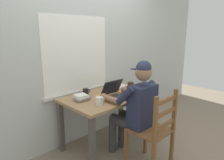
# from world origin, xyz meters

# --- Properties ---
(ground_plane) EXTENTS (8.00, 8.00, 0.00)m
(ground_plane) POSITION_xyz_m (0.00, 0.00, 0.00)
(ground_plane) COLOR gray
(back_wall) EXTENTS (6.00, 0.08, 2.60)m
(back_wall) POSITION_xyz_m (-0.00, 0.45, 1.30)
(back_wall) COLOR beige
(back_wall) RESTS_ON ground
(desk) EXTENTS (1.25, 0.75, 0.73)m
(desk) POSITION_xyz_m (0.00, 0.00, 0.63)
(desk) COLOR #9E7A51
(desk) RESTS_ON ground
(seated_person) EXTENTS (0.50, 0.60, 1.26)m
(seated_person) POSITION_xyz_m (-0.00, -0.45, 0.70)
(seated_person) COLOR #232842
(seated_person) RESTS_ON ground
(wooden_chair) EXTENTS (0.42, 0.42, 0.96)m
(wooden_chair) POSITION_xyz_m (-0.00, -0.73, 0.47)
(wooden_chair) COLOR brown
(wooden_chair) RESTS_ON ground
(laptop) EXTENTS (0.33, 0.33, 0.22)m
(laptop) POSITION_xyz_m (0.01, -0.13, 0.78)
(laptop) COLOR #232328
(laptop) RESTS_ON desk
(computer_mouse) EXTENTS (0.06, 0.10, 0.03)m
(computer_mouse) POSITION_xyz_m (0.25, -0.19, 0.75)
(computer_mouse) COLOR black
(computer_mouse) RESTS_ON desk
(coffee_mug_white) EXTENTS (0.12, 0.08, 0.10)m
(coffee_mug_white) POSITION_xyz_m (-0.35, -0.19, 0.78)
(coffee_mug_white) COLOR silver
(coffee_mug_white) RESTS_ON desk
(coffee_mug_dark) EXTENTS (0.12, 0.09, 0.10)m
(coffee_mug_dark) POSITION_xyz_m (0.47, 0.03, 0.78)
(coffee_mug_dark) COLOR #38281E
(coffee_mug_dark) RESTS_ON desk
(coffee_mug_spare) EXTENTS (0.12, 0.08, 0.09)m
(coffee_mug_spare) POSITION_xyz_m (-0.23, 0.23, 0.78)
(coffee_mug_spare) COLOR black
(coffee_mug_spare) RESTS_ON desk
(book_stack_main) EXTENTS (0.19, 0.17, 0.09)m
(book_stack_main) POSITION_xyz_m (0.21, 0.16, 0.78)
(book_stack_main) COLOR gray
(book_stack_main) RESTS_ON desk
(book_stack_side) EXTENTS (0.19, 0.17, 0.07)m
(book_stack_side) POSITION_xyz_m (-0.40, 0.09, 0.77)
(book_stack_side) COLOR gray
(book_stack_side) RESTS_ON desk
(paper_pile_near_laptop) EXTENTS (0.27, 0.18, 0.01)m
(paper_pile_near_laptop) POSITION_xyz_m (0.44, 0.23, 0.74)
(paper_pile_near_laptop) COLOR white
(paper_pile_near_laptop) RESTS_ON desk
(landscape_photo_print) EXTENTS (0.14, 0.10, 0.00)m
(landscape_photo_print) POSITION_xyz_m (-0.09, 0.07, 0.73)
(landscape_photo_print) COLOR gold
(landscape_photo_print) RESTS_ON desk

